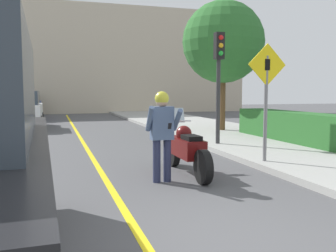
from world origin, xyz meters
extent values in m
cube|color=#9E9E99|center=(4.80, 4.00, 0.07)|extent=(4.40, 44.00, 0.13)
cube|color=yellow|center=(-0.60, 6.00, 0.00)|extent=(0.12, 36.00, 0.01)
cube|color=beige|center=(0.00, 26.00, 4.14)|extent=(28.00, 1.20, 8.28)
cylinder|color=black|center=(1.01, 2.66, 0.31)|extent=(0.14, 0.62, 0.62)
cylinder|color=black|center=(1.01, 4.40, 0.31)|extent=(0.14, 0.62, 0.62)
cube|color=#510C0C|center=(1.01, 3.53, 0.54)|extent=(0.40, 1.20, 0.36)
sphere|color=#510C0C|center=(1.01, 3.70, 0.80)|extent=(0.32, 0.32, 0.32)
cube|color=black|center=(1.01, 3.26, 0.76)|extent=(0.28, 0.48, 0.10)
cylinder|color=silver|center=(1.01, 4.13, 1.02)|extent=(0.62, 0.03, 0.03)
cube|color=silver|center=(1.01, 4.21, 1.14)|extent=(0.36, 0.12, 0.31)
cylinder|color=#282D4C|center=(0.26, 3.05, 0.39)|extent=(0.14, 0.14, 0.78)
cylinder|color=#282D4C|center=(0.46, 3.05, 0.39)|extent=(0.14, 0.14, 0.78)
cube|color=slate|center=(0.36, 3.05, 1.08)|extent=(0.40, 0.22, 0.60)
cylinder|color=slate|center=(0.11, 2.95, 1.17)|extent=(0.09, 0.37, 0.47)
cylinder|color=slate|center=(0.61, 2.93, 1.14)|extent=(0.09, 0.42, 0.42)
sphere|color=tan|center=(0.36, 3.05, 1.48)|extent=(0.22, 0.22, 0.22)
sphere|color=gold|center=(0.36, 3.05, 1.52)|extent=(0.25, 0.25, 0.25)
cube|color=black|center=(0.42, 2.77, 1.05)|extent=(0.06, 0.05, 0.11)
cylinder|color=black|center=(-1.67, 1.36, 0.38)|extent=(0.24, 0.77, 0.76)
cylinder|color=slate|center=(2.91, 3.73, 1.27)|extent=(0.08, 0.08, 2.28)
cube|color=yellow|center=(2.91, 3.71, 2.22)|extent=(0.91, 0.02, 0.91)
cube|color=black|center=(2.91, 3.69, 2.22)|extent=(0.12, 0.01, 0.24)
cylinder|color=#2D2D30|center=(3.09, 6.58, 1.73)|extent=(0.12, 0.12, 3.20)
cube|color=black|center=(3.09, 6.56, 2.95)|extent=(0.26, 0.22, 0.76)
sphere|color=red|center=(3.09, 6.44, 3.17)|extent=(0.14, 0.14, 0.14)
sphere|color=gold|center=(3.09, 6.44, 2.95)|extent=(0.14, 0.14, 0.14)
sphere|color=green|center=(3.09, 6.44, 2.73)|extent=(0.14, 0.14, 0.14)
cube|color=#286028|center=(5.60, 6.35, 0.58)|extent=(0.90, 5.57, 0.89)
cylinder|color=brown|center=(4.92, 10.13, 1.30)|extent=(0.24, 0.24, 2.33)
sphere|color=#2D6B2D|center=(4.92, 10.13, 3.58)|extent=(3.19, 3.19, 3.19)
cylinder|color=black|center=(-3.73, 15.84, 0.32)|extent=(0.22, 0.64, 0.64)
cylinder|color=black|center=(-2.08, 15.84, 0.32)|extent=(0.22, 0.64, 0.64)
cylinder|color=black|center=(-2.08, 13.23, 0.32)|extent=(0.22, 0.64, 0.64)
cube|color=white|center=(-2.90, 14.54, 0.70)|extent=(1.80, 4.20, 0.76)
cube|color=#38424C|center=(-2.90, 14.37, 1.38)|extent=(1.58, 2.18, 0.60)
cylinder|color=black|center=(-3.94, 21.53, 0.32)|extent=(0.22, 0.64, 0.64)
cylinder|color=black|center=(-2.28, 21.53, 0.32)|extent=(0.22, 0.64, 0.64)
cylinder|color=black|center=(-3.94, 18.93, 0.32)|extent=(0.22, 0.64, 0.64)
cylinder|color=black|center=(-2.28, 18.93, 0.32)|extent=(0.22, 0.64, 0.64)
cube|color=navy|center=(-3.11, 20.23, 0.70)|extent=(1.80, 4.20, 0.76)
cube|color=#38424C|center=(-3.11, 20.06, 1.38)|extent=(1.58, 2.18, 0.60)
cylinder|color=black|center=(-4.37, 26.96, 0.32)|extent=(0.22, 0.64, 0.64)
cylinder|color=black|center=(-2.72, 26.96, 0.32)|extent=(0.22, 0.64, 0.64)
cylinder|color=black|center=(-4.37, 24.36, 0.32)|extent=(0.22, 0.64, 0.64)
cylinder|color=black|center=(-2.72, 24.36, 0.32)|extent=(0.22, 0.64, 0.64)
cube|color=black|center=(-3.54, 25.66, 0.70)|extent=(1.80, 4.20, 0.76)
cube|color=#38424C|center=(-3.54, 25.49, 1.38)|extent=(1.58, 2.18, 0.60)
camera|label=1|loc=(-1.51, -3.40, 1.64)|focal=40.00mm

